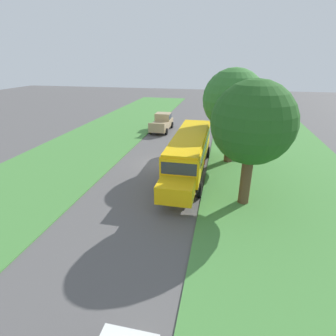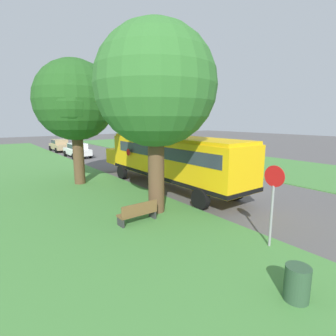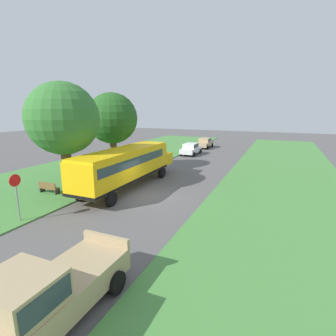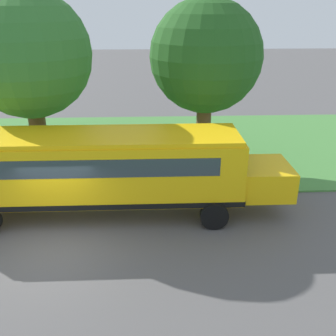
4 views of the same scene
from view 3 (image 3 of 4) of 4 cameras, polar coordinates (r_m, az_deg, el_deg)
ground_plane at (r=18.97m, az=-4.49°, el=-6.31°), size 120.00×120.00×0.00m
grass_verge at (r=25.06m, az=-25.19°, el=-2.66°), size 12.00×80.00×0.08m
grass_far_side at (r=16.98m, az=23.91°, el=-9.64°), size 10.00×80.00×0.07m
school_bus at (r=20.92m, az=-8.96°, el=0.86°), size 2.84×12.42×3.16m
car_white_nearest at (r=36.10m, az=4.99°, el=4.30°), size 2.02×4.40×1.56m
car_tan_middle at (r=42.75m, az=7.99°, el=5.55°), size 2.02×4.40×1.56m
pickup_truck at (r=8.90m, az=-25.52°, el=-23.80°), size 2.28×5.40×2.10m
oak_tree_beside_bus at (r=20.11m, az=-21.80°, el=9.67°), size 5.08×5.08×8.06m
oak_tree_roadside_mid at (r=26.17m, az=-12.44°, el=10.35°), size 4.88×4.88×7.73m
stop_sign at (r=16.60m, az=-30.11°, el=-4.57°), size 0.08×0.68×2.74m
park_bench at (r=21.34m, az=-24.53°, el=-3.95°), size 1.61×0.53×0.92m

